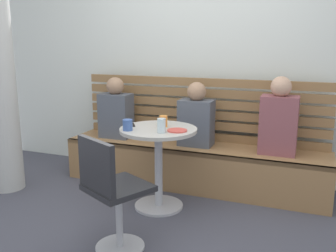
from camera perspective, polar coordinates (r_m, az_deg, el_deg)
ground at (r=3.00m, az=-3.60°, el=-16.89°), size 8.00×8.00×0.00m
back_wall at (r=4.15m, az=5.85°, el=12.22°), size 5.20×0.10×2.90m
booth_bench at (r=3.94m, az=3.72°, el=-5.98°), size 2.70×0.52×0.44m
booth_backrest at (r=4.02m, az=4.88°, el=2.60°), size 2.65×0.04×0.67m
cafe_table at (r=3.34m, az=-1.45°, el=-4.03°), size 0.68×0.68×0.74m
white_chair at (r=2.69m, az=-8.67°, el=-9.66°), size 0.54×0.54×0.85m
person_adult at (r=3.65m, az=16.46°, el=0.91°), size 0.34×0.22×0.73m
person_child_left at (r=4.17m, az=-7.89°, el=2.27°), size 0.34×0.22×0.66m
person_child_middle at (r=3.81m, az=4.30°, el=1.25°), size 0.34×0.22×0.65m
cup_tumbler_orange at (r=3.33m, az=-0.70°, el=0.72°), size 0.07×0.07×0.10m
cup_espresso_small at (r=3.24m, az=-1.25°, el=-0.01°), size 0.06×0.06×0.05m
cup_mug_blue at (r=3.21m, az=-6.14°, el=0.16°), size 0.08×0.08×0.09m
cup_glass_tall at (r=3.11m, az=-1.00°, el=0.07°), size 0.07×0.07×0.12m
plate_small at (r=3.18m, az=1.40°, el=-0.67°), size 0.17×0.17×0.01m
phone_on_table at (r=3.41m, az=-5.71°, el=0.17°), size 0.13×0.16×0.01m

